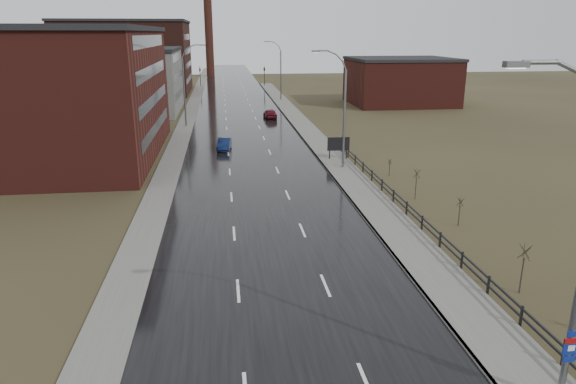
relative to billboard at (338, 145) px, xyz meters
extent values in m
cube|color=black|center=(-9.10, 20.51, -1.65)|extent=(14.00, 300.00, 0.06)
cube|color=#595651|center=(-0.50, -4.49, -1.59)|extent=(3.20, 180.00, 0.18)
cube|color=slate|center=(-2.02, -4.49, -1.59)|extent=(0.16, 180.00, 0.18)
cube|color=#595651|center=(-17.30, 20.51, -1.62)|extent=(2.40, 260.00, 0.12)
cube|color=#471914|center=(-30.10, 5.51, 4.82)|extent=(22.00, 28.00, 13.00)
cube|color=black|center=(-30.10, 5.51, 11.57)|extent=(22.44, 28.56, 0.50)
cube|color=black|center=(-19.12, 5.51, 1.32)|extent=(0.06, 22.40, 1.20)
cube|color=black|center=(-19.12, 5.51, 4.32)|extent=(0.06, 22.40, 1.20)
cube|color=black|center=(-19.12, 5.51, 7.32)|extent=(0.06, 22.40, 1.20)
cube|color=black|center=(-19.12, 5.51, 10.32)|extent=(0.06, 22.40, 1.20)
cube|color=slate|center=(-27.10, 38.51, 3.32)|extent=(16.00, 20.00, 10.00)
cube|color=black|center=(-27.10, 38.51, 8.57)|extent=(16.32, 20.40, 0.50)
cube|color=black|center=(-19.12, 38.51, 1.32)|extent=(0.06, 16.00, 1.20)
cube|color=black|center=(-19.12, 38.51, 4.32)|extent=(0.06, 16.00, 1.20)
cube|color=black|center=(-19.12, 38.51, 7.32)|extent=(0.06, 16.00, 1.20)
cube|color=#331611|center=(-32.10, 68.51, 5.82)|extent=(26.00, 24.00, 15.00)
cube|color=black|center=(-32.10, 68.51, 13.57)|extent=(26.52, 24.48, 0.50)
cube|color=black|center=(-19.12, 68.51, 1.32)|extent=(0.06, 19.20, 1.20)
cube|color=black|center=(-19.12, 68.51, 4.32)|extent=(0.06, 19.20, 1.20)
cube|color=black|center=(-19.12, 68.51, 7.32)|extent=(0.06, 19.20, 1.20)
cube|color=black|center=(-19.12, 68.51, 10.32)|extent=(0.06, 19.20, 1.20)
cube|color=#471914|center=(21.20, 42.51, 2.32)|extent=(18.00, 16.00, 8.00)
cube|color=black|center=(21.20, 42.51, 6.57)|extent=(18.36, 16.32, 0.50)
cylinder|color=#331611|center=(-15.10, 110.51, 13.32)|extent=(2.40, 2.40, 30.00)
cylinder|color=slate|center=(-1.85, -37.49, 10.14)|extent=(1.12, 0.14, 0.57)
cylinder|color=slate|center=(-2.81, -37.49, 10.33)|extent=(1.15, 0.14, 0.14)
cube|color=slate|center=(-3.56, -37.49, 10.28)|extent=(0.70, 0.28, 0.18)
cube|color=silver|center=(-3.56, -37.49, 10.18)|extent=(0.50, 0.20, 0.04)
cube|color=navy|center=(-0.30, -37.61, 1.37)|extent=(0.45, 0.04, 0.22)
cube|color=navy|center=(-0.30, -37.61, 0.87)|extent=(0.60, 0.04, 0.65)
cube|color=maroon|center=(-0.30, -37.62, 1.10)|extent=(0.60, 0.04, 0.20)
cube|color=navy|center=(-0.30, -37.61, 0.37)|extent=(0.45, 0.04, 0.22)
cube|color=silver|center=(-0.30, -37.63, 0.82)|extent=(0.26, 0.02, 0.22)
cylinder|color=slate|center=(-0.30, -3.49, 3.07)|extent=(0.24, 0.24, 9.50)
cylinder|color=slate|center=(-0.47, -3.49, 8.22)|extent=(0.51, 0.14, 0.98)
cylinder|color=slate|center=(-0.94, -3.49, 8.93)|extent=(0.81, 0.14, 0.81)
cylinder|color=slate|center=(-1.66, -3.49, 9.41)|extent=(0.98, 0.14, 0.51)
cylinder|color=slate|center=(-2.50, -3.49, 9.58)|extent=(1.01, 0.14, 0.14)
cube|color=slate|center=(-3.19, -3.49, 9.53)|extent=(0.70, 0.28, 0.18)
cube|color=silver|center=(-3.19, -3.49, 9.43)|extent=(0.50, 0.20, 0.04)
cylinder|color=slate|center=(-17.10, 22.51, 3.07)|extent=(0.24, 0.24, 9.50)
cylinder|color=slate|center=(-16.93, 22.51, 8.22)|extent=(0.51, 0.14, 0.98)
cylinder|color=slate|center=(-16.46, 22.51, 8.93)|extent=(0.81, 0.14, 0.81)
cylinder|color=slate|center=(-15.74, 22.51, 9.41)|extent=(0.98, 0.14, 0.51)
cylinder|color=slate|center=(-14.90, 22.51, 9.58)|extent=(1.01, 0.14, 0.14)
cube|color=slate|center=(-14.21, 22.51, 9.53)|extent=(0.70, 0.28, 0.18)
cube|color=silver|center=(-14.21, 22.51, 9.43)|extent=(0.50, 0.20, 0.04)
cylinder|color=slate|center=(-0.30, 50.51, 3.07)|extent=(0.24, 0.24, 9.50)
cylinder|color=slate|center=(-0.47, 50.51, 8.22)|extent=(0.51, 0.14, 0.98)
cylinder|color=slate|center=(-0.94, 50.51, 8.93)|extent=(0.81, 0.14, 0.81)
cylinder|color=slate|center=(-1.66, 50.51, 9.41)|extent=(0.98, 0.14, 0.51)
cylinder|color=slate|center=(-2.50, 50.51, 9.58)|extent=(1.01, 0.14, 0.14)
cube|color=slate|center=(-3.19, 50.51, 9.53)|extent=(0.70, 0.28, 0.18)
cube|color=silver|center=(-3.19, 50.51, 9.43)|extent=(0.50, 0.20, 0.04)
cube|color=black|center=(1.20, -35.49, -1.13)|extent=(0.10, 0.10, 1.10)
cube|color=black|center=(1.20, -32.49, -1.13)|extent=(0.10, 0.10, 1.10)
cube|color=black|center=(1.20, -29.49, -1.13)|extent=(0.10, 0.10, 1.10)
cube|color=black|center=(1.20, -26.49, -1.13)|extent=(0.10, 0.10, 1.10)
cube|color=black|center=(1.20, -23.49, -1.13)|extent=(0.10, 0.10, 1.10)
cube|color=black|center=(1.20, -20.49, -1.13)|extent=(0.10, 0.10, 1.10)
cube|color=black|center=(1.20, -17.49, -1.13)|extent=(0.10, 0.10, 1.10)
cube|color=black|center=(1.20, -14.49, -1.13)|extent=(0.10, 0.10, 1.10)
cube|color=black|center=(1.20, -11.49, -1.13)|extent=(0.10, 0.10, 1.10)
cube|color=black|center=(1.20, -8.49, -1.13)|extent=(0.10, 0.10, 1.10)
cube|color=black|center=(1.20, -5.49, -1.13)|extent=(0.10, 0.10, 1.10)
cube|color=black|center=(1.20, -2.49, -1.13)|extent=(0.10, 0.10, 1.10)
cube|color=black|center=(1.20, 0.51, -1.13)|extent=(0.10, 0.10, 1.10)
cube|color=black|center=(1.20, 3.51, -1.13)|extent=(0.10, 0.10, 1.10)
cube|color=black|center=(1.20, -20.99, -0.73)|extent=(0.08, 53.00, 0.10)
cube|color=black|center=(1.20, -20.99, -1.13)|extent=(0.08, 53.00, 0.10)
cylinder|color=#382D23|center=(2.99, -29.42, -0.70)|extent=(0.08, 0.08, 1.97)
cylinder|color=#382D23|center=(3.04, -29.42, 0.59)|extent=(0.04, 0.66, 0.78)
cylinder|color=#382D23|center=(3.00, -29.38, 0.59)|extent=(0.63, 0.25, 0.79)
cylinder|color=#382D23|center=(2.95, -29.39, 0.59)|extent=(0.37, 0.56, 0.80)
cylinder|color=#382D23|center=(2.95, -29.45, 0.59)|extent=(0.37, 0.56, 0.80)
cylinder|color=#382D23|center=(3.00, -29.47, 0.59)|extent=(0.63, 0.25, 0.79)
cylinder|color=#382D23|center=(4.10, -19.87, -0.93)|extent=(0.08, 0.08, 1.51)
cylinder|color=#382D23|center=(4.15, -19.87, 0.05)|extent=(0.04, 0.51, 0.60)
cylinder|color=#382D23|center=(4.12, -19.82, 0.05)|extent=(0.49, 0.20, 0.61)
cylinder|color=#382D23|center=(4.06, -19.84, 0.05)|extent=(0.30, 0.44, 0.62)
cylinder|color=#382D23|center=(4.06, -19.90, 0.05)|extent=(0.30, 0.44, 0.62)
cylinder|color=#382D23|center=(4.12, -19.91, 0.05)|extent=(0.49, 0.20, 0.61)
cylinder|color=#382D23|center=(3.27, -13.76, -0.76)|extent=(0.08, 0.08, 1.85)
cylinder|color=#382D23|center=(3.32, -13.76, 0.45)|extent=(0.04, 0.62, 0.73)
cylinder|color=#382D23|center=(3.29, -13.71, 0.45)|extent=(0.59, 0.23, 0.74)
cylinder|color=#382D23|center=(3.23, -13.73, 0.45)|extent=(0.35, 0.53, 0.75)
cylinder|color=#382D23|center=(3.23, -13.79, 0.45)|extent=(0.35, 0.53, 0.75)
cylinder|color=#382D23|center=(3.29, -13.80, 0.45)|extent=(0.59, 0.23, 0.74)
cylinder|color=#382D23|center=(3.40, -6.69, -1.08)|extent=(0.08, 0.08, 1.21)
cylinder|color=#382D23|center=(3.45, -6.69, -0.30)|extent=(0.04, 0.42, 0.48)
cylinder|color=#382D23|center=(3.42, -6.64, -0.30)|extent=(0.40, 0.16, 0.49)
cylinder|color=#382D23|center=(3.36, -6.66, -0.30)|extent=(0.24, 0.35, 0.50)
cylinder|color=#382D23|center=(3.36, -6.72, -0.30)|extent=(0.24, 0.35, 0.50)
cylinder|color=#382D23|center=(3.42, -6.73, -0.30)|extent=(0.40, 0.16, 0.49)
cube|color=black|center=(-0.90, 0.06, -0.78)|extent=(0.10, 0.10, 1.80)
cube|color=black|center=(0.90, 0.06, -0.78)|extent=(0.10, 0.10, 1.80)
cube|color=silver|center=(0.00, 0.01, 0.08)|extent=(2.25, 0.08, 1.32)
cube|color=black|center=(0.00, -0.04, 0.08)|extent=(2.35, 0.04, 1.42)
cylinder|color=black|center=(-17.10, 80.51, 0.92)|extent=(0.16, 0.16, 5.20)
imported|color=black|center=(-17.10, 80.51, 3.07)|extent=(0.58, 2.73, 1.10)
sphere|color=#FF190C|center=(-17.10, 80.36, 3.37)|extent=(0.18, 0.18, 0.18)
cylinder|color=black|center=(-1.10, 80.51, 0.92)|extent=(0.16, 0.16, 5.20)
imported|color=black|center=(-1.10, 80.51, 3.07)|extent=(0.58, 2.73, 1.10)
sphere|color=#FF190C|center=(-1.10, 80.36, 3.37)|extent=(0.18, 0.18, 0.18)
imported|color=#0C183E|center=(-11.83, 6.32, -1.02)|extent=(1.79, 4.14, 1.33)
imported|color=#540E16|center=(-4.53, 28.24, -0.93)|extent=(2.02, 4.49, 1.50)
camera|label=1|loc=(-11.84, -51.44, 11.12)|focal=32.00mm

